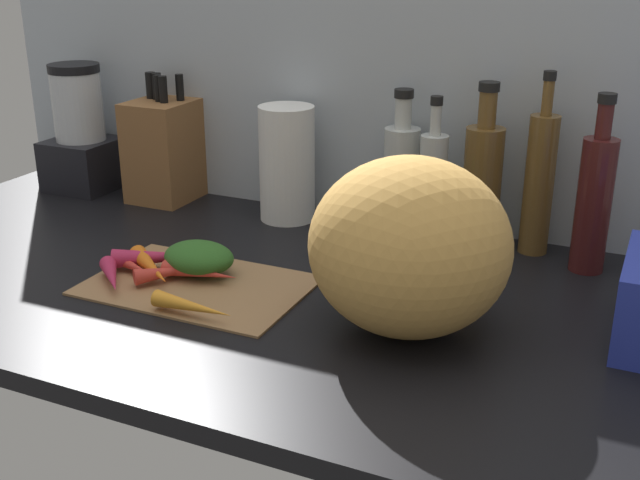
% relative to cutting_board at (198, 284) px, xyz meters
% --- Properties ---
extents(ground_plane, '(1.70, 0.80, 0.03)m').
position_rel_cutting_board_xyz_m(ground_plane, '(0.11, 0.07, -0.02)').
color(ground_plane, black).
extents(wall_back, '(1.70, 0.03, 0.60)m').
position_rel_cutting_board_xyz_m(wall_back, '(0.11, 0.45, 0.30)').
color(wall_back, '#ADB7C1').
rests_on(wall_back, ground_plane).
extents(cutting_board, '(0.36, 0.24, 0.01)m').
position_rel_cutting_board_xyz_m(cutting_board, '(0.00, 0.00, 0.00)').
color(cutting_board, '#997047').
rests_on(cutting_board, ground_plane).
extents(carrot_0, '(0.13, 0.04, 0.03)m').
position_rel_cutting_board_xyz_m(carrot_0, '(0.00, 0.01, 0.02)').
color(carrot_0, red).
rests_on(carrot_0, cutting_board).
extents(carrot_1, '(0.11, 0.05, 0.02)m').
position_rel_cutting_board_xyz_m(carrot_1, '(-0.12, -0.01, 0.01)').
color(carrot_1, red).
rests_on(carrot_1, cutting_board).
extents(carrot_2, '(0.10, 0.10, 0.03)m').
position_rel_cutting_board_xyz_m(carrot_2, '(-0.05, -0.01, 0.02)').
color(carrot_2, red).
rests_on(carrot_2, cutting_board).
extents(carrot_3, '(0.14, 0.03, 0.03)m').
position_rel_cutting_board_xyz_m(carrot_3, '(0.06, -0.10, 0.02)').
color(carrot_3, orange).
rests_on(carrot_3, cutting_board).
extents(carrot_4, '(0.10, 0.10, 0.03)m').
position_rel_cutting_board_xyz_m(carrot_4, '(-0.12, -0.07, 0.02)').
color(carrot_4, '#B2264C').
rests_on(carrot_4, cutting_board).
extents(carrot_5, '(0.13, 0.11, 0.03)m').
position_rel_cutting_board_xyz_m(carrot_5, '(-0.08, -0.01, 0.02)').
color(carrot_5, orange).
rests_on(carrot_5, cutting_board).
extents(carrot_6, '(0.17, 0.12, 0.03)m').
position_rel_cutting_board_xyz_m(carrot_6, '(-0.09, 0.03, 0.02)').
color(carrot_6, '#B2264C').
rests_on(carrot_6, cutting_board).
extents(carrot_greens_pile, '(0.12, 0.09, 0.05)m').
position_rel_cutting_board_xyz_m(carrot_greens_pile, '(-0.02, 0.04, 0.03)').
color(carrot_greens_pile, '#2D6023').
rests_on(carrot_greens_pile, cutting_board).
extents(winter_squash, '(0.29, 0.28, 0.26)m').
position_rel_cutting_board_xyz_m(winter_squash, '(0.36, 0.00, 0.12)').
color(winter_squash, gold).
rests_on(winter_squash, ground_plane).
extents(knife_block, '(0.13, 0.15, 0.27)m').
position_rel_cutting_board_xyz_m(knife_block, '(-0.32, 0.37, 0.11)').
color(knife_block, brown).
rests_on(knife_block, ground_plane).
extents(blender_appliance, '(0.14, 0.14, 0.28)m').
position_rel_cutting_board_xyz_m(blender_appliance, '(-0.53, 0.36, 0.12)').
color(blender_appliance, black).
rests_on(blender_appliance, ground_plane).
extents(paper_towel_roll, '(0.11, 0.11, 0.23)m').
position_rel_cutting_board_xyz_m(paper_towel_roll, '(-0.02, 0.36, 0.11)').
color(paper_towel_roll, white).
rests_on(paper_towel_roll, ground_plane).
extents(bottle_0, '(0.07, 0.07, 0.28)m').
position_rel_cutting_board_xyz_m(bottle_0, '(0.21, 0.39, 0.11)').
color(bottle_0, silver).
rests_on(bottle_0, ground_plane).
extents(bottle_1, '(0.05, 0.05, 0.27)m').
position_rel_cutting_board_xyz_m(bottle_1, '(0.28, 0.35, 0.11)').
color(bottle_1, silver).
rests_on(bottle_1, ground_plane).
extents(bottle_2, '(0.07, 0.07, 0.30)m').
position_rel_cutting_board_xyz_m(bottle_2, '(0.37, 0.38, 0.12)').
color(bottle_2, brown).
rests_on(bottle_2, ground_plane).
extents(bottle_3, '(0.05, 0.05, 0.33)m').
position_rel_cutting_board_xyz_m(bottle_3, '(0.47, 0.39, 0.13)').
color(bottle_3, brown).
rests_on(bottle_3, ground_plane).
extents(bottle_4, '(0.06, 0.06, 0.30)m').
position_rel_cutting_board_xyz_m(bottle_4, '(0.57, 0.34, 0.12)').
color(bottle_4, '#471919').
rests_on(bottle_4, ground_plane).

